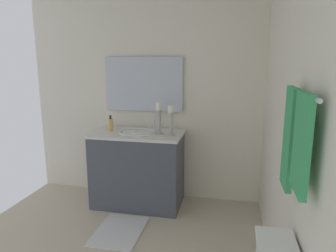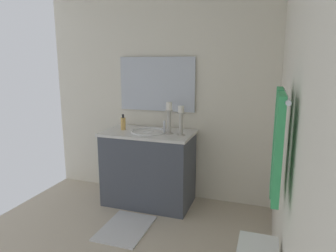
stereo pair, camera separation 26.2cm
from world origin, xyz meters
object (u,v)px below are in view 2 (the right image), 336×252
soap_bottle (123,123)px  towel_bar (285,95)px  towel_center (278,147)px  mirror (157,84)px  bath_mat (126,228)px  candle_holder_short (169,117)px  vanity_cabinet (149,168)px  candle_holder_tall (181,120)px  towel_near_vanity (276,142)px  sink_basin (149,135)px

soap_bottle → towel_bar: towel_bar is taller
towel_bar → towel_center: 0.24m
mirror → bath_mat: bearing=0.0°
soap_bottle → towel_center: towel_center is taller
candle_holder_short → vanity_cabinet: bearing=-92.5°
soap_bottle → towel_center: 2.47m
towel_center → mirror: bearing=-147.8°
candle_holder_tall → soap_bottle: bearing=-94.5°
vanity_cabinet → towel_near_vanity: towel_near_vanity is taller
mirror → towel_center: (2.08, 1.31, -0.09)m
sink_basin → candle_holder_short: candle_holder_short is taller
vanity_cabinet → towel_bar: bearing=38.7°
mirror → towel_bar: bearing=34.4°
candle_holder_tall → towel_center: bearing=27.6°
bath_mat → towel_bar: bearing=52.0°
candle_holder_short → towel_center: towel_center is taller
towel_near_vanity → towel_bar: bearing=7.2°
towel_bar → sink_basin: bearing=-141.4°
soap_bottle → bath_mat: soap_bottle is taller
towel_bar → towel_center: bearing=-7.2°
sink_basin → towel_center: size_ratio=0.92×
mirror → towel_center: 2.46m
towel_bar → bath_mat: (-1.04, -1.33, -1.46)m
vanity_cabinet → towel_center: 2.39m
vanity_cabinet → mirror: mirror is taller
candle_holder_short → soap_bottle: size_ratio=1.93×
soap_bottle → bath_mat: 1.16m
vanity_cabinet → towel_bar: (1.66, 1.33, 1.05)m
towel_center → towel_near_vanity: bearing=180.0°
bath_mat → towel_center: bearing=48.0°
mirror → towel_near_vanity: (1.80, 1.31, -0.14)m
sink_basin → bath_mat: bearing=-0.1°
vanity_cabinet → sink_basin: (0.00, 0.00, 0.38)m
sink_basin → candle_holder_tall: 0.44m
vanity_cabinet → bath_mat: 0.75m
sink_basin → candle_holder_short: 0.33m
candle_holder_tall → towel_center: size_ratio=0.72×
vanity_cabinet → soap_bottle: size_ratio=5.66×
towel_bar → towel_near_vanity: size_ratio=1.06×
mirror → candle_holder_tall: 0.61m
vanity_cabinet → soap_bottle: 0.59m
candle_holder_short → bath_mat: (0.61, -0.25, -1.03)m
candle_holder_short → towel_near_vanity: size_ratio=0.65×
mirror → candle_holder_short: bearing=40.4°
towel_center → towel_bar: bearing=172.8°
vanity_cabinet → bath_mat: bearing=0.0°
towel_bar → towel_center: towel_center is taller
soap_bottle → towel_near_vanity: (1.54, 1.63, 0.30)m
candle_holder_tall → candle_holder_short: bearing=-102.1°
towel_near_vanity → bath_mat: (-0.90, -1.31, -1.22)m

